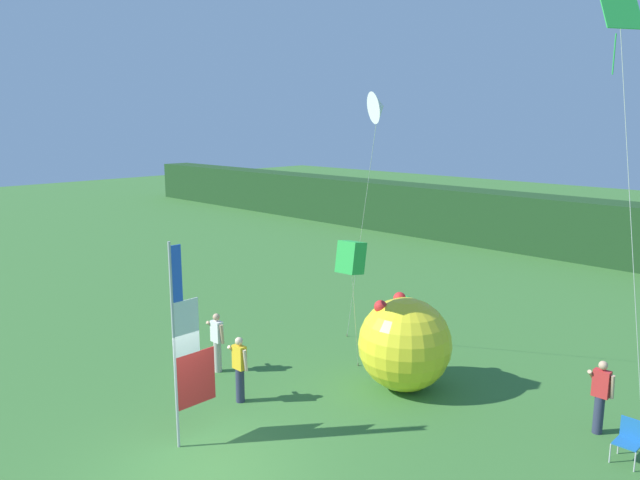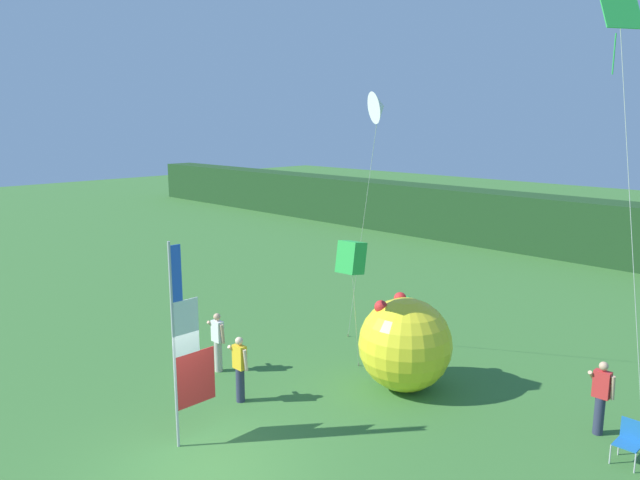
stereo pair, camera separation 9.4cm
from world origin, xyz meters
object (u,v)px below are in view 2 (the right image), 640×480
(inflatable_balloon, at_px, (405,344))
(folding_chair, at_px, (630,439))
(person_near_banner, at_px, (601,396))
(person_far_left, at_px, (240,367))
(kite_green_diamond_1, at_px, (620,24))
(kite_white_delta_2, at_px, (379,108))
(person_mid_field, at_px, (218,340))
(kite_green_box_0, at_px, (351,258))
(banner_flag, at_px, (186,348))

(inflatable_balloon, relative_size, folding_chair, 2.76)
(person_near_banner, xyz_separation_m, person_far_left, (-7.01, -4.72, -0.01))
(person_far_left, height_order, kite_green_diamond_1, kite_green_diamond_1)
(kite_white_delta_2, bearing_deg, person_mid_field, -144.92)
(inflatable_balloon, relative_size, kite_green_box_0, 0.60)
(inflatable_balloon, distance_m, folding_chair, 5.52)
(person_far_left, bearing_deg, person_near_banner, 33.96)
(person_mid_field, relative_size, inflatable_balloon, 0.69)
(banner_flag, distance_m, person_near_banner, 9.25)
(banner_flag, relative_size, folding_chair, 5.11)
(inflatable_balloon, relative_size, kite_green_diamond_1, 0.26)
(person_mid_field, relative_size, person_far_left, 1.00)
(person_far_left, relative_size, kite_green_box_0, 0.42)
(banner_flag, distance_m, person_mid_field, 4.04)
(inflatable_balloon, bearing_deg, folding_chair, 4.77)
(person_mid_field, height_order, inflatable_balloon, inflatable_balloon)
(inflatable_balloon, height_order, kite_green_diamond_1, kite_green_diamond_1)
(person_near_banner, height_order, kite_green_diamond_1, kite_green_diamond_1)
(person_near_banner, xyz_separation_m, person_mid_field, (-8.94, -4.00, -0.01))
(banner_flag, relative_size, kite_green_box_0, 1.11)
(folding_chair, bearing_deg, inflatable_balloon, -175.23)
(person_mid_field, xyz_separation_m, kite_green_diamond_1, (9.28, 2.18, 7.71))
(kite_green_box_0, bearing_deg, kite_green_diamond_1, 7.02)
(kite_white_delta_2, bearing_deg, banner_flag, -99.57)
(person_mid_field, distance_m, kite_green_diamond_1, 12.26)
(kite_green_diamond_1, bearing_deg, person_mid_field, -166.77)
(person_mid_field, relative_size, kite_white_delta_2, 0.22)
(person_far_left, distance_m, folding_chair, 8.86)
(person_mid_field, xyz_separation_m, person_far_left, (1.94, -0.72, 0.00))
(banner_flag, height_order, folding_chair, banner_flag)
(banner_flag, distance_m, folding_chair, 9.45)
(banner_flag, height_order, person_mid_field, banner_flag)
(kite_green_box_0, bearing_deg, person_near_banner, 25.41)
(banner_flag, height_order, kite_white_delta_2, kite_white_delta_2)
(kite_green_box_0, distance_m, kite_green_diamond_1, 7.55)
(inflatable_balloon, xyz_separation_m, folding_chair, (5.46, 0.46, -0.72))
(inflatable_balloon, height_order, kite_white_delta_2, kite_white_delta_2)
(banner_flag, height_order, inflatable_balloon, banner_flag)
(banner_flag, relative_size, person_mid_field, 2.67)
(banner_flag, bearing_deg, person_far_left, 111.06)
(kite_white_delta_2, bearing_deg, person_near_banner, 15.45)
(person_mid_field, distance_m, kite_white_delta_2, 7.72)
(folding_chair, bearing_deg, person_far_left, -153.24)
(folding_chair, distance_m, kite_green_box_0, 7.16)
(banner_flag, xyz_separation_m, person_near_banner, (6.24, 6.72, -1.26))
(person_far_left, relative_size, kite_green_diamond_1, 0.18)
(banner_flag, relative_size, person_far_left, 2.67)
(banner_flag, distance_m, person_far_left, 2.49)
(person_mid_field, distance_m, folding_chair, 10.37)
(banner_flag, height_order, kite_green_box_0, banner_flag)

